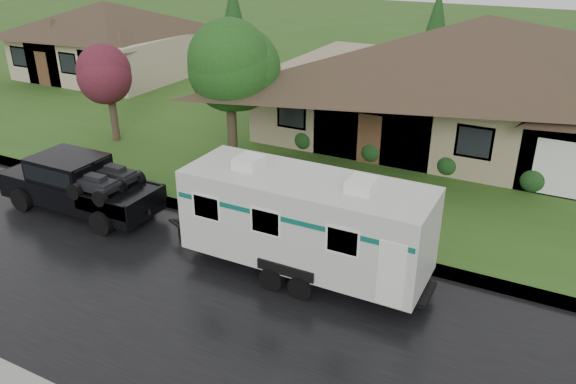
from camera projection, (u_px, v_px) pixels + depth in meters
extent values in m
plane|color=#2E531A|center=(298.00, 281.00, 15.83)|extent=(140.00, 140.00, 0.00)
cube|color=black|center=(263.00, 320.00, 14.21)|extent=(140.00, 8.00, 0.01)
cube|color=gray|center=(330.00, 243.00, 17.60)|extent=(140.00, 0.50, 0.15)
cube|color=#2E531A|center=(433.00, 128.00, 27.86)|extent=(140.00, 26.00, 0.15)
cube|color=gray|center=(475.00, 108.00, 25.56)|extent=(18.00, 10.00, 3.00)
pyramid|color=#382A1E|center=(488.00, 15.00, 23.83)|extent=(19.44, 10.80, 2.60)
cube|color=#C0AA8F|center=(110.00, 54.00, 37.24)|extent=(10.00, 8.00, 2.80)
pyramid|color=#382A1E|center=(103.00, 1.00, 35.81)|extent=(10.80, 8.64, 2.00)
cube|color=#C0AA8F|center=(123.00, 67.00, 34.44)|extent=(3.20, 4.00, 2.52)
cylinder|color=#382B1E|center=(232.00, 134.00, 23.06)|extent=(0.40, 0.40, 2.51)
sphere|color=#255A1D|center=(229.00, 67.00, 21.90)|extent=(3.46, 3.46, 3.46)
cylinder|color=#382B1E|center=(114.00, 121.00, 25.72)|extent=(0.34, 0.34, 1.87)
sphere|color=maroon|center=(108.00, 76.00, 24.86)|extent=(2.58, 2.58, 2.58)
sphere|color=#143814|center=(305.00, 138.00, 24.83)|extent=(1.00, 1.00, 1.00)
sphere|color=#143814|center=(373.00, 150.00, 23.52)|extent=(1.00, 1.00, 1.00)
sphere|color=#143814|center=(448.00, 163.00, 22.20)|extent=(1.00, 1.00, 1.00)
sphere|color=#143814|center=(533.00, 177.00, 20.88)|extent=(1.00, 1.00, 1.00)
cube|color=black|center=(80.00, 190.00, 19.53)|extent=(5.91, 1.97, 0.85)
cube|color=black|center=(36.00, 172.00, 20.32)|extent=(1.58, 1.92, 0.34)
cube|color=black|center=(69.00, 168.00, 19.37)|extent=(2.36, 1.85, 0.89)
cube|color=black|center=(68.00, 167.00, 19.35)|extent=(2.17, 1.89, 0.54)
cube|color=black|center=(121.00, 196.00, 18.66)|extent=(2.17, 1.87, 0.06)
cylinder|color=black|center=(22.00, 200.00, 19.69)|extent=(0.83, 0.32, 0.83)
cylinder|color=black|center=(65.00, 180.00, 21.24)|extent=(0.83, 0.32, 0.83)
cylinder|color=black|center=(102.00, 223.00, 18.12)|extent=(0.83, 0.32, 0.83)
cylinder|color=black|center=(142.00, 200.00, 19.67)|extent=(0.83, 0.32, 0.83)
cube|color=beige|center=(305.00, 219.00, 15.48)|extent=(6.89, 2.36, 2.41)
cube|color=black|center=(305.00, 261.00, 16.05)|extent=(7.29, 1.18, 0.14)
cube|color=#0C584D|center=(306.00, 202.00, 15.26)|extent=(6.76, 2.38, 0.14)
cube|color=white|center=(249.00, 162.00, 15.65)|extent=(0.69, 0.79, 0.32)
cube|color=white|center=(362.00, 185.00, 14.25)|extent=(0.69, 0.79, 0.32)
cylinder|color=black|center=(272.00, 279.00, 15.32)|extent=(0.69, 0.24, 0.69)
cylinder|color=black|center=(308.00, 241.00, 17.19)|extent=(0.69, 0.24, 0.69)
cylinder|color=black|center=(301.00, 287.00, 14.95)|extent=(0.69, 0.24, 0.69)
cylinder|color=black|center=(335.00, 248.00, 16.82)|extent=(0.69, 0.24, 0.69)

